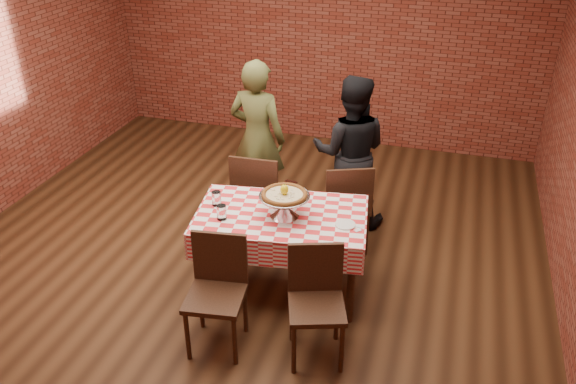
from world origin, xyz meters
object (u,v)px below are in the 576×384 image
object	(u,v)px
pizza	(284,195)
chair_near_right	(317,309)
chair_near_left	(215,298)
diner_olive	(258,138)
water_glass_left	(222,212)
chair_far_right	(344,204)
water_glass_right	(216,198)
pizza_stand	(284,206)
condiment_caddy	(290,190)
chair_far_left	(261,194)
table	(281,253)
diner_black	(350,152)

from	to	relation	value
pizza	chair_near_right	world-z (taller)	pizza
chair_near_left	diner_olive	bearing A→B (deg)	92.66
water_glass_left	chair_far_right	size ratio (longest dim) A/B	0.13
chair_near_right	chair_far_right	xyz separation A→B (m)	(-0.12, 1.52, 0.02)
chair_near_right	pizza	bearing A→B (deg)	105.05
pizza	water_glass_right	xyz separation A→B (m)	(-0.59, 0.01, -0.13)
pizza_stand	pizza	distance (m)	0.10
chair_far_right	diner_olive	xyz separation A→B (m)	(-1.01, 0.44, 0.36)
pizza_stand	chair_near_left	size ratio (longest dim) A/B	0.47
chair_near_right	chair_near_left	bearing A→B (deg)	169.29
water_glass_right	chair_far_right	size ratio (longest dim) A/B	0.13
pizza_stand	chair_near_right	world-z (taller)	pizza_stand
condiment_caddy	chair_near_right	size ratio (longest dim) A/B	0.16
chair_near_right	chair_far_left	world-z (taller)	chair_far_left
condiment_caddy	pizza_stand	bearing A→B (deg)	-73.67
pizza_stand	pizza	bearing A→B (deg)	0.00
condiment_caddy	chair_far_right	bearing A→B (deg)	64.80
water_glass_right	chair_far_right	xyz separation A→B (m)	(0.91, 0.85, -0.36)
table	diner_black	bearing A→B (deg)	76.77
diner_black	chair_far_right	bearing A→B (deg)	89.82
pizza_stand	water_glass_left	world-z (taller)	pizza_stand
chair_near_left	diner_black	xyz separation A→B (m)	(0.57, 2.08, 0.33)
water_glass_right	chair_near_right	world-z (taller)	same
table	chair_far_right	distance (m)	0.91
pizza	water_glass_left	xyz separation A→B (m)	(-0.46, -0.19, -0.13)
chair_far_left	condiment_caddy	bearing A→B (deg)	129.68
table	pizza	size ratio (longest dim) A/B	3.72
chair_near_left	chair_far_right	distance (m)	1.73
diner_olive	diner_black	bearing A→B (deg)	-173.33
water_glass_left	diner_black	xyz separation A→B (m)	(0.73, 1.50, -0.04)
pizza	water_glass_right	world-z (taller)	pizza
condiment_caddy	chair_far_right	size ratio (longest dim) A/B	0.16
water_glass_left	condiment_caddy	xyz separation A→B (m)	(0.42, 0.49, 0.01)
pizza_stand	water_glass_right	distance (m)	0.59
chair_near_left	water_glass_right	bearing A→B (deg)	102.75
water_glass_right	condiment_caddy	size ratio (longest dim) A/B	0.85
chair_far_right	diner_black	xyz separation A→B (m)	(-0.05, 0.46, 0.32)
chair_near_right	diner_olive	world-z (taller)	diner_olive
table	diner_olive	size ratio (longest dim) A/B	0.83
chair_near_left	condiment_caddy	bearing A→B (deg)	68.71
table	diner_black	xyz separation A→B (m)	(0.30, 1.29, 0.40)
pizza_stand	diner_olive	distance (m)	1.46
diner_black	water_glass_left	bearing A→B (deg)	57.09
condiment_caddy	chair_near_right	distance (m)	1.15
chair_near_right	condiment_caddy	bearing A→B (deg)	98.04
table	pizza	world-z (taller)	pizza
table	pizza_stand	xyz separation A→B (m)	(0.03, -0.02, 0.48)
table	pizza_stand	size ratio (longest dim) A/B	3.26
table	water_glass_left	xyz separation A→B (m)	(-0.43, -0.21, 0.44)
water_glass_left	water_glass_right	bearing A→B (deg)	122.72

